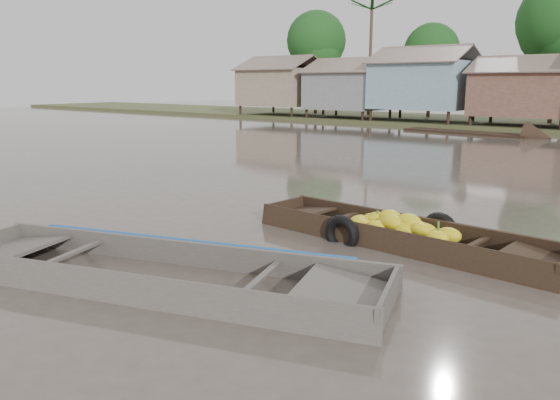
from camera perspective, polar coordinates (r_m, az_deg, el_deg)
The scene contains 3 objects.
ground at distance 9.39m, azimuth -0.63°, elevation -5.80°, with size 120.00×120.00×0.00m, color #4B433A.
banana_boat at distance 10.29m, azimuth 12.07°, elevation -3.47°, with size 5.89×1.79×0.80m.
viewer_boat at distance 8.33m, azimuth -12.39°, elevation -8.14°, with size 7.09×3.87×0.55m.
Camera 1 is at (5.62, -6.94, 2.90)m, focal length 35.00 mm.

